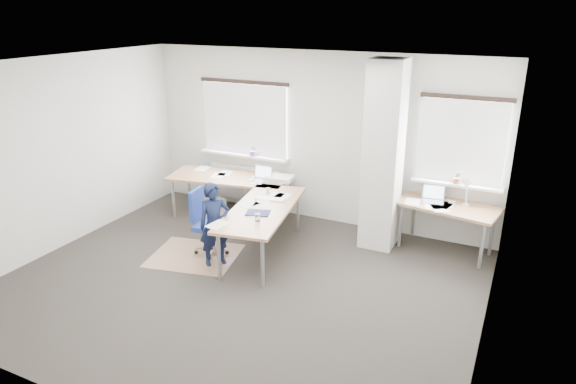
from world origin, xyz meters
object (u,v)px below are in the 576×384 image
at_px(person, 215,225).
at_px(desk_side, 448,208).
at_px(task_chair, 209,235).
at_px(desk_main, 247,193).

bearing_deg(person, desk_side, -16.29).
bearing_deg(desk_side, person, -137.37).
bearing_deg(desk_side, task_chair, -143.64).
bearing_deg(task_chair, person, -49.53).
height_order(desk_main, person, person).
bearing_deg(desk_main, task_chair, -112.60).
bearing_deg(person, desk_main, 46.67).
xyz_separation_m(desk_main, desk_side, (2.94, 0.73, -0.01)).
xyz_separation_m(desk_side, person, (-2.83, -1.81, -0.09)).
xyz_separation_m(task_chair, person, (0.29, -0.27, 0.33)).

